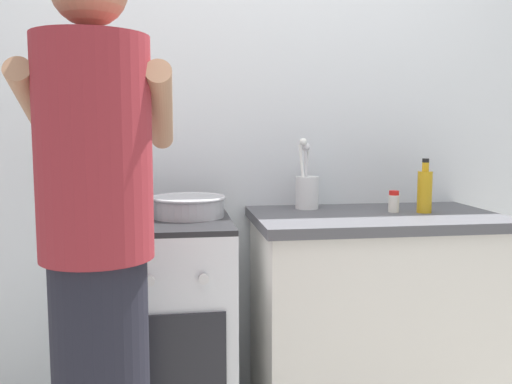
# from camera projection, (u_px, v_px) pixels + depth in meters

# --- Properties ---
(back_wall) EXTENTS (3.20, 0.10, 2.50)m
(back_wall) POSITION_uv_depth(u_px,v_px,m) (276.00, 127.00, 2.51)
(back_wall) COLOR silver
(back_wall) RESTS_ON ground
(countertop) EXTENTS (1.00, 0.60, 0.90)m
(countertop) POSITION_uv_depth(u_px,v_px,m) (373.00, 320.00, 2.31)
(countertop) COLOR silver
(countertop) RESTS_ON ground
(stove_range) EXTENTS (0.60, 0.62, 0.90)m
(stove_range) POSITION_uv_depth(u_px,v_px,m) (154.00, 332.00, 2.18)
(stove_range) COLOR silver
(stove_range) RESTS_ON ground
(pot) EXTENTS (0.25, 0.19, 0.13)m
(pot) POSITION_uv_depth(u_px,v_px,m) (113.00, 205.00, 2.06)
(pot) COLOR #B2B2B7
(pot) RESTS_ON stove_range
(mixing_bowl) EXTENTS (0.30, 0.30, 0.08)m
(mixing_bowl) POSITION_uv_depth(u_px,v_px,m) (188.00, 205.00, 2.17)
(mixing_bowl) COLOR #B7B7BC
(mixing_bowl) RESTS_ON stove_range
(utensil_crock) EXTENTS (0.10, 0.10, 0.30)m
(utensil_crock) POSITION_uv_depth(u_px,v_px,m) (307.00, 189.00, 2.39)
(utensil_crock) COLOR silver
(utensil_crock) RESTS_ON countertop
(spice_bottle) EXTENTS (0.04, 0.04, 0.09)m
(spice_bottle) POSITION_uv_depth(u_px,v_px,m) (394.00, 202.00, 2.29)
(spice_bottle) COLOR silver
(spice_bottle) RESTS_ON countertop
(oil_bottle) EXTENTS (0.06, 0.06, 0.22)m
(oil_bottle) POSITION_uv_depth(u_px,v_px,m) (425.00, 190.00, 2.27)
(oil_bottle) COLOR gold
(oil_bottle) RESTS_ON countertop
(person) EXTENTS (0.41, 0.50, 1.70)m
(person) POSITION_uv_depth(u_px,v_px,m) (98.00, 272.00, 1.49)
(person) COLOR black
(person) RESTS_ON ground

